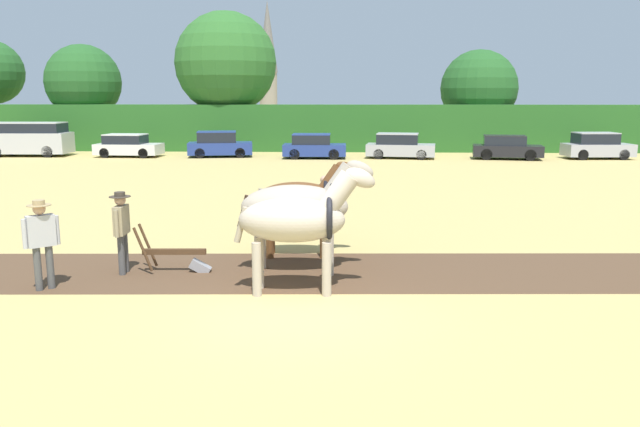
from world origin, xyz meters
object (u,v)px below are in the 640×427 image
at_px(tree_left, 83,82).
at_px(farmer_beside_team, 324,202).
at_px(parked_car_far_right, 597,146).
at_px(tree_center_left, 226,63).
at_px(farmer_at_plow, 122,226).
at_px(farmer_onlooker_left, 41,237).
at_px(church_spire, 268,63).
at_px(draft_horse_lead_left, 298,220).
at_px(parked_van, 28,139).
at_px(tree_center, 479,89).
at_px(parked_car_center_right, 400,146).
at_px(draft_horse_trail_left, 302,200).
at_px(parked_car_center, 314,147).
at_px(parked_car_left, 128,146).
at_px(plow, 180,258).
at_px(draft_horse_lead_right, 300,207).
at_px(parked_car_center_left, 219,145).
at_px(parked_car_right, 507,148).

height_order(tree_left, farmer_beside_team, tree_left).
bearing_deg(parked_car_far_right, tree_center_left, 161.62).
bearing_deg(farmer_at_plow, farmer_onlooker_left, -135.38).
relative_size(church_spire, parked_car_far_right, 3.50).
height_order(tree_center_left, farmer_at_plow, tree_center_left).
bearing_deg(tree_center_left, church_spire, 90.63).
bearing_deg(farmer_onlooker_left, parked_car_far_right, 101.54).
xyz_separation_m(tree_left, draft_horse_lead_left, (18.03, -33.48, -3.31)).
xyz_separation_m(parked_van, parked_car_far_right, (35.33, -0.34, -0.34)).
height_order(tree_center, parked_car_center_right, tree_center).
height_order(draft_horse_trail_left, parked_car_center, draft_horse_trail_left).
distance_m(tree_center_left, parked_car_center, 10.83).
bearing_deg(parked_car_left, plow, -65.57).
bearing_deg(draft_horse_trail_left, tree_left, 117.73).
bearing_deg(parked_car_center, draft_horse_lead_right, -88.03).
xyz_separation_m(draft_horse_trail_left, parked_car_center_left, (-6.88, 24.35, -0.58)).
height_order(tree_center, parked_car_far_right, tree_center).
xyz_separation_m(church_spire, draft_horse_lead_left, (7.90, -59.94, -6.02)).
bearing_deg(draft_horse_trail_left, farmer_beside_team, 74.11).
height_order(tree_center_left, draft_horse_lead_left, tree_center_left).
bearing_deg(parked_car_center, draft_horse_trail_left, -88.05).
distance_m(tree_left, farmer_onlooker_left, 36.16).
height_order(plow, parked_car_center_left, parked_car_center_left).
relative_size(farmer_at_plow, parked_car_far_right, 0.44).
xyz_separation_m(tree_left, parked_car_left, (5.30, -6.52, -4.05)).
bearing_deg(draft_horse_lead_right, plow, -180.00).
relative_size(draft_horse_trail_left, farmer_beside_team, 1.56).
relative_size(plow, farmer_onlooker_left, 0.91).
xyz_separation_m(farmer_onlooker_left, parked_car_left, (-7.74, 27.01, -0.37)).
bearing_deg(farmer_onlooker_left, parked_car_center_right, 120.69).
bearing_deg(parked_car_far_right, farmer_onlooker_left, -131.34).
bearing_deg(farmer_onlooker_left, draft_horse_lead_right, 66.10).
height_order(tree_left, tree_center, tree_left).
height_order(farmer_beside_team, parked_car_center_right, farmer_beside_team).
bearing_deg(farmer_at_plow, tree_left, 112.76).
bearing_deg(farmer_onlooker_left, church_spire, 142.41).
distance_m(church_spire, plow, 59.31).
bearing_deg(parked_car_right, draft_horse_lead_right, -103.40).
bearing_deg(church_spire, parked_car_center_right, -69.98).
relative_size(tree_left, farmer_at_plow, 4.20).
height_order(church_spire, parked_car_far_right, church_spire).
bearing_deg(parked_van, farmer_beside_team, -50.38).
bearing_deg(farmer_beside_team, draft_horse_lead_right, -40.14).
relative_size(church_spire, parked_car_center_left, 3.40).
relative_size(farmer_onlooker_left, parked_car_left, 0.44).
xyz_separation_m(plow, parked_car_far_right, (18.76, 25.57, 0.44)).
distance_m(draft_horse_trail_left, farmer_at_plow, 4.08).
xyz_separation_m(parked_car_center_left, parked_car_far_right, (23.12, -0.31, -0.00)).
height_order(draft_horse_lead_right, draft_horse_trail_left, draft_horse_lead_right).
xyz_separation_m(parked_car_center_left, parked_car_center_right, (11.21, -0.44, -0.03)).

